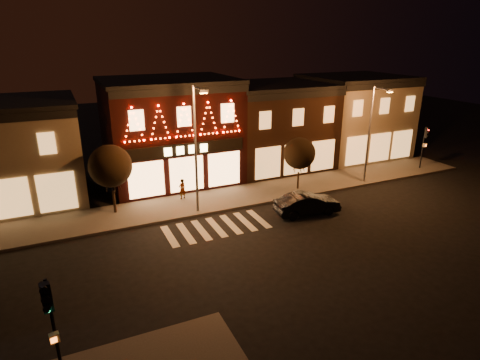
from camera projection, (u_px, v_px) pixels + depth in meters
ground at (243, 257)px, 22.11m from camera, size 120.00×120.00×0.00m
sidewalk_far at (222, 199)px, 29.72m from camera, size 44.00×4.00×0.15m
building_pulp at (170, 131)px, 32.69m from camera, size 10.20×8.34×8.30m
building_right_a at (273, 125)px, 36.54m from camera, size 9.20×8.28×7.50m
building_right_b at (353, 116)px, 40.00m from camera, size 9.20×8.28×7.80m
traffic_signal_near at (51, 316)px, 12.59m from camera, size 0.34×0.45×4.27m
traffic_signal_far at (425, 139)px, 35.52m from camera, size 0.30×0.43×3.77m
streetlamp_mid at (197, 141)px, 25.73m from camera, size 0.53×1.92×8.38m
streetlamp_right at (372, 128)px, 31.47m from camera, size 0.50×1.75×7.62m
tree_left at (110, 166)px, 26.27m from camera, size 2.79×2.79×4.66m
tree_right at (299, 153)px, 30.68m from camera, size 2.42×2.42×4.04m
dark_sedan at (307, 204)px, 27.23m from camera, size 4.56×2.01×1.46m
pedestrian at (182, 189)px, 29.36m from camera, size 0.65×0.54×1.52m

